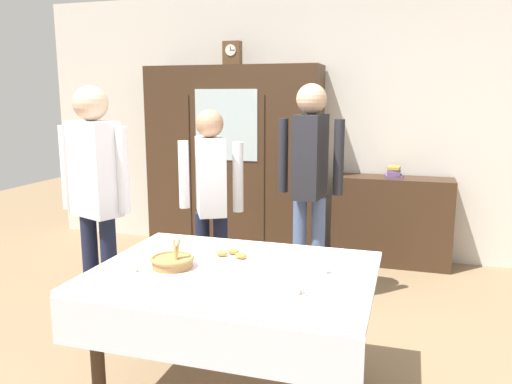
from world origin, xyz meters
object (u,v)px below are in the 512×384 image
dining_table (232,289)px  bookshelf_low (391,221)px  spoon_front_edge (152,252)px  spoon_mid_right (344,264)px  tea_cup_far_right (131,268)px  person_behind_table_left (95,186)px  book_stack (394,172)px  spoon_far_right (226,291)px  wall_cabinet (234,161)px  person_by_cabinet (211,191)px  tea_cup_mid_left (293,289)px  person_near_right_end (310,171)px  pastry_plate (232,257)px  mantel_clock (232,53)px  tea_cup_front_edge (321,269)px  bread_basket (172,261)px

dining_table → bookshelf_low: size_ratio=1.30×
spoon_front_edge → spoon_mid_right: 1.13m
spoon_mid_right → tea_cup_far_right: bearing=-156.7°
tea_cup_far_right → person_behind_table_left: size_ratio=0.08×
book_stack → person_behind_table_left: 2.85m
book_stack → spoon_far_right: (-0.66, -2.91, -0.18)m
bookshelf_low → wall_cabinet: bearing=-178.2°
spoon_mid_right → person_by_cabinet: bearing=143.5°
tea_cup_mid_left → tea_cup_far_right: size_ratio=1.00×
dining_table → bookshelf_low: 2.75m
wall_cabinet → person_near_right_end: size_ratio=1.12×
book_stack → pastry_plate: bearing=-108.1°
spoon_front_edge → person_by_cabinet: (-0.00, 0.94, 0.20)m
tea_cup_mid_left → spoon_far_right: tea_cup_mid_left is taller
mantel_clock → tea_cup_mid_left: size_ratio=1.85×
bookshelf_low → tea_cup_mid_left: bearing=-96.9°
mantel_clock → spoon_front_edge: mantel_clock is taller
dining_table → tea_cup_front_edge: (0.46, 0.10, 0.13)m
tea_cup_front_edge → bread_basket: size_ratio=0.54×
book_stack → tea_cup_mid_left: book_stack is taller
tea_cup_far_right → person_near_right_end: size_ratio=0.07×
book_stack → bread_basket: size_ratio=0.92×
bookshelf_low → person_behind_table_left: (-1.89, -2.13, 0.62)m
bookshelf_low → tea_cup_mid_left: (-0.35, -2.86, 0.33)m
tea_cup_far_right → spoon_far_right: size_ratio=1.09×
wall_cabinet → spoon_front_edge: 2.45m
bookshelf_low → spoon_far_right: bearing=-102.8°
pastry_plate → tea_cup_mid_left: bearing=-42.5°
tea_cup_far_right → bookshelf_low: bearing=66.4°
spoon_far_right → spoon_mid_right: bearing=48.5°
person_near_right_end → book_stack: bearing=62.6°
dining_table → person_behind_table_left: person_behind_table_left is taller
dining_table → book_stack: book_stack is taller
spoon_mid_right → spoon_front_edge: bearing=-174.3°
mantel_clock → spoon_mid_right: size_ratio=2.02×
person_behind_table_left → tea_cup_far_right: bearing=-45.8°
book_stack → pastry_plate: 2.58m
bread_basket → spoon_front_edge: bearing=139.3°
wall_cabinet → spoon_mid_right: 2.74m
person_behind_table_left → spoon_mid_right: bearing=-7.4°
mantel_clock → person_by_cabinet: 1.89m
tea_cup_front_edge → person_by_cabinet: size_ratio=0.08×
dining_table → tea_cup_far_right: 0.55m
tea_cup_front_edge → person_near_right_end: person_near_right_end is taller
spoon_front_edge → person_near_right_end: (0.69, 1.31, 0.33)m
spoon_far_right → person_behind_table_left: 1.49m
wall_cabinet → book_stack: wall_cabinet is taller
bread_basket → spoon_mid_right: size_ratio=2.02×
tea_cup_far_right → person_behind_table_left: bearing=134.2°
book_stack → tea_cup_mid_left: 2.88m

